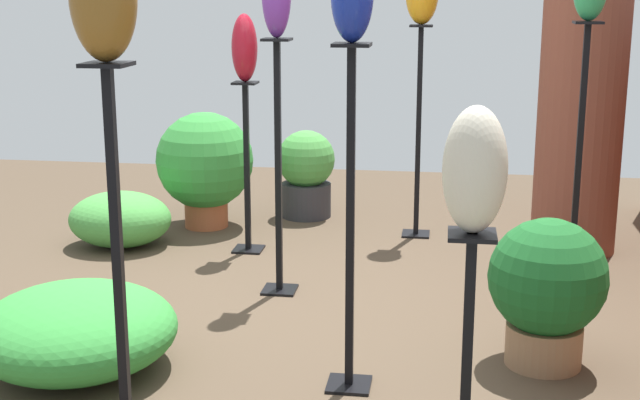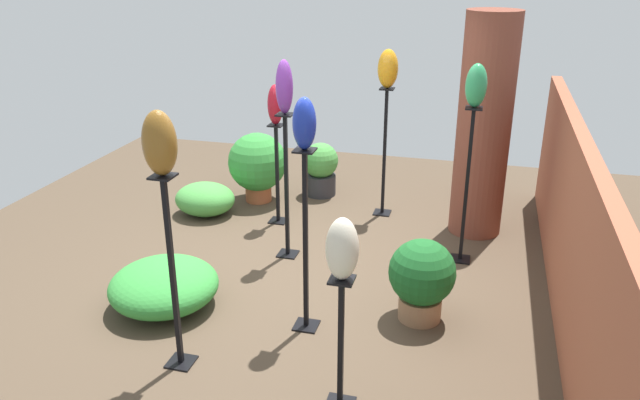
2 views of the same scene
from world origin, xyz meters
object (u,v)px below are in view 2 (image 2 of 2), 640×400
pedestal_amber (384,158)px  potted_plant_near_pillar (321,168)px  pedestal_cobalt (306,249)px  art_vase_jade (476,85)px  art_vase_cobalt (304,123)px  art_vase_ivory (342,249)px  pedestal_violet (287,192)px  pedestal_bronze (173,282)px  art_vase_bronze (160,143)px  potted_plant_front_left (257,164)px  art_vase_amber (388,69)px  art_vase_ruby (275,105)px  pedestal_ivory (341,351)px  art_vase_violet (284,87)px  potted_plant_back_center (422,277)px  brick_pillar (484,127)px  pedestal_jade (466,192)px  pedestal_ruby (277,178)px

pedestal_amber → potted_plant_near_pillar: pedestal_amber is taller
pedestal_cobalt → art_vase_jade: size_ratio=3.83×
art_vase_cobalt → art_vase_ivory: (0.89, 0.50, -0.55)m
pedestal_violet → pedestal_cobalt: size_ratio=0.96×
pedestal_bronze → art_vase_bronze: (-0.00, 0.00, 1.05)m
art_vase_cobalt → potted_plant_front_left: 3.21m
art_vase_amber → art_vase_ruby: bearing=-63.9°
pedestal_ivory → pedestal_violet: bearing=-153.4°
art_vase_violet → art_vase_ivory: 2.44m
art_vase_violet → art_vase_ivory: art_vase_violet is taller
art_vase_ivory → potted_plant_back_center: size_ratio=0.58×
art_vase_jade → potted_plant_near_pillar: art_vase_jade is taller
potted_plant_back_center → pedestal_amber: bearing=-162.4°
art_vase_cobalt → potted_plant_near_pillar: art_vase_cobalt is taller
pedestal_bronze → pedestal_cobalt: (-0.73, 0.79, 0.01)m
art_vase_amber → pedestal_cobalt: bearing=-4.5°
brick_pillar → pedestal_jade: 0.92m
pedestal_cobalt → potted_plant_back_center: (-0.38, 0.91, -0.32)m
potted_plant_back_center → pedestal_ruby: bearing=-132.0°
pedestal_ivory → art_vase_ruby: size_ratio=2.26×
brick_pillar → art_vase_cobalt: brick_pillar is taller
art_vase_cobalt → potted_plant_front_left: bearing=-151.9°
pedestal_amber → art_vase_bronze: (3.32, -0.99, 1.05)m
pedestal_jade → pedestal_ruby: pedestal_jade is taller
pedestal_bronze → art_vase_bronze: 1.05m
art_vase_ruby → art_vase_ivory: bearing=26.2°
pedestal_violet → art_vase_ruby: 1.12m
pedestal_amber → potted_plant_front_left: bearing=-90.5°
pedestal_ruby → art_vase_amber: size_ratio=2.71×
art_vase_amber → art_vase_jade: bearing=44.4°
pedestal_ruby → potted_plant_near_pillar: 1.02m
art_vase_ruby → potted_plant_back_center: size_ratio=0.61×
potted_plant_front_left → art_vase_ruby: bearing=38.6°
pedestal_amber → potted_plant_front_left: size_ratio=1.74×
art_vase_jade → pedestal_cobalt: bearing=-36.8°
potted_plant_near_pillar → art_vase_violet: bearing=3.9°
brick_pillar → pedestal_cobalt: bearing=-28.5°
potted_plant_front_left → pedestal_ruby: bearing=38.6°
brick_pillar → art_vase_ruby: (0.35, -2.22, 0.19)m
pedestal_bronze → art_vase_jade: 3.24m
pedestal_jade → pedestal_cobalt: bearing=-36.8°
pedestal_ruby → art_vase_violet: art_vase_violet is taller
pedestal_cobalt → pedestal_ivory: (0.89, 0.50, -0.27)m
pedestal_ruby → art_vase_amber: (-0.56, 1.14, 1.20)m
pedestal_jade → potted_plant_near_pillar: size_ratio=2.31×
pedestal_ivory → art_vase_jade: (-2.47, 0.68, 1.34)m
art_vase_bronze → art_vase_violet: bearing=173.3°
art_vase_amber → potted_plant_back_center: 2.68m
art_vase_amber → brick_pillar: bearing=79.1°
pedestal_bronze → art_vase_bronze: size_ratio=3.38×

